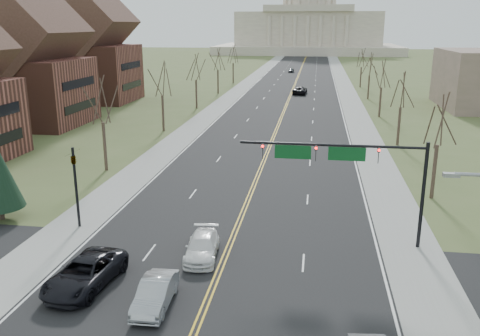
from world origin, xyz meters
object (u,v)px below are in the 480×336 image
(car_sb_inner_lead, at_px, (155,294))
(car_far_sb, at_px, (291,70))
(signal_left, at_px, (75,178))
(car_sb_inner_second, at_px, (202,247))
(signal_mast, at_px, (346,161))
(car_sb_outer_lead, at_px, (85,273))
(car_far_nb, at_px, (300,90))

(car_sb_inner_lead, relative_size, car_far_sb, 1.10)
(signal_left, xyz_separation_m, car_sb_inner_second, (10.07, -3.65, -3.00))
(signal_left, bearing_deg, car_far_sb, 85.94)
(signal_left, height_order, car_far_sb, signal_left)
(signal_mast, relative_size, car_far_sb, 2.98)
(signal_mast, distance_m, car_sb_inner_second, 10.84)
(car_sb_inner_second, bearing_deg, car_sb_outer_lead, -145.87)
(car_sb_inner_second, bearing_deg, car_far_nb, 82.32)
(signal_mast, relative_size, car_sb_outer_lead, 2.02)
(signal_mast, height_order, car_far_nb, signal_mast)
(car_sb_outer_lead, bearing_deg, car_far_nb, 90.23)
(car_far_nb, bearing_deg, car_sb_inner_lead, 90.92)
(car_sb_inner_lead, relative_size, car_far_nb, 0.77)
(signal_mast, bearing_deg, car_far_nb, 94.18)
(signal_mast, distance_m, car_far_nb, 76.39)
(car_sb_inner_second, distance_m, car_far_nb, 79.74)
(car_sb_outer_lead, xyz_separation_m, car_far_nb, (9.01, 84.36, -0.02))
(signal_mast, distance_m, car_sb_inner_lead, 14.85)
(signal_mast, xyz_separation_m, car_sb_inner_second, (-8.87, -3.65, -5.05))
(car_far_nb, bearing_deg, car_sb_outer_lead, 87.80)
(car_sb_inner_lead, distance_m, car_sb_inner_second, 6.21)
(signal_left, xyz_separation_m, car_far_nb, (13.39, 76.02, -2.89))
(car_sb_inner_second, xyz_separation_m, car_far_nb, (3.31, 79.68, 0.12))
(signal_mast, height_order, car_sb_inner_second, signal_mast)
(car_far_nb, height_order, car_far_sb, car_far_nb)
(car_sb_outer_lead, height_order, car_sb_inner_second, car_sb_outer_lead)
(car_sb_inner_lead, xyz_separation_m, car_sb_outer_lead, (-4.56, 1.42, 0.09))
(car_sb_inner_lead, distance_m, car_sb_outer_lead, 4.77)
(signal_left, distance_m, car_far_sb, 126.40)
(car_far_sb, bearing_deg, signal_mast, -85.61)
(signal_left, bearing_deg, car_sb_inner_lead, -47.53)
(car_far_sb, bearing_deg, signal_left, -94.21)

